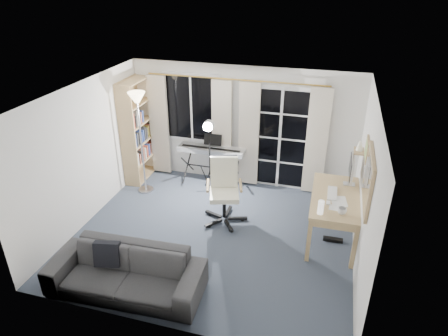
{
  "coord_description": "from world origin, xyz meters",
  "views": [
    {
      "loc": [
        1.67,
        -5.21,
        4.02
      ],
      "look_at": [
        0.08,
        0.35,
        1.09
      ],
      "focal_mm": 32.0,
      "sensor_mm": 36.0,
      "label": 1
    }
  ],
  "objects_px": {
    "studio_light": "(209,134)",
    "sofa": "(125,266)",
    "office_chair": "(224,184)",
    "mug": "(342,210)",
    "torchiere_lamp": "(138,113)",
    "monitor": "(351,168)",
    "bookshelf": "(137,133)",
    "desk": "(335,201)",
    "keyboard_piano": "(211,150)"
  },
  "relations": [
    {
      "from": "keyboard_piano",
      "to": "mug",
      "type": "height_order",
      "value": "keyboard_piano"
    },
    {
      "from": "monitor",
      "to": "studio_light",
      "type": "bearing_deg",
      "value": 168.87
    },
    {
      "from": "bookshelf",
      "to": "keyboard_piano",
      "type": "xyz_separation_m",
      "value": [
        1.56,
        0.11,
        -0.26
      ]
    },
    {
      "from": "bookshelf",
      "to": "office_chair",
      "type": "bearing_deg",
      "value": -26.35
    },
    {
      "from": "bookshelf",
      "to": "studio_light",
      "type": "height_order",
      "value": "bookshelf"
    },
    {
      "from": "monitor",
      "to": "sofa",
      "type": "bearing_deg",
      "value": -139.99
    },
    {
      "from": "mug",
      "to": "sofa",
      "type": "height_order",
      "value": "mug"
    },
    {
      "from": "bookshelf",
      "to": "mug",
      "type": "xyz_separation_m",
      "value": [
        4.11,
        -1.62,
        -0.14
      ]
    },
    {
      "from": "torchiere_lamp",
      "to": "monitor",
      "type": "bearing_deg",
      "value": -1.89
    },
    {
      "from": "mug",
      "to": "sofa",
      "type": "distance_m",
      "value": 3.17
    },
    {
      "from": "studio_light",
      "to": "monitor",
      "type": "height_order",
      "value": "studio_light"
    },
    {
      "from": "desk",
      "to": "sofa",
      "type": "height_order",
      "value": "sofa"
    },
    {
      "from": "keyboard_piano",
      "to": "sofa",
      "type": "relative_size",
      "value": 0.63
    },
    {
      "from": "monitor",
      "to": "desk",
      "type": "bearing_deg",
      "value": -114.47
    },
    {
      "from": "desk",
      "to": "mug",
      "type": "relative_size",
      "value": 11.47
    },
    {
      "from": "keyboard_piano",
      "to": "sofa",
      "type": "height_order",
      "value": "keyboard_piano"
    },
    {
      "from": "bookshelf",
      "to": "sofa",
      "type": "distance_m",
      "value": 3.47
    },
    {
      "from": "torchiere_lamp",
      "to": "bookshelf",
      "type": "bearing_deg",
      "value": 124.95
    },
    {
      "from": "desk",
      "to": "monitor",
      "type": "height_order",
      "value": "monitor"
    },
    {
      "from": "torchiere_lamp",
      "to": "mug",
      "type": "bearing_deg",
      "value": -16.11
    },
    {
      "from": "torchiere_lamp",
      "to": "office_chair",
      "type": "height_order",
      "value": "torchiere_lamp"
    },
    {
      "from": "bookshelf",
      "to": "keyboard_piano",
      "type": "relative_size",
      "value": 1.56
    },
    {
      "from": "mug",
      "to": "bookshelf",
      "type": "bearing_deg",
      "value": 158.48
    },
    {
      "from": "sofa",
      "to": "monitor",
      "type": "bearing_deg",
      "value": 38.34
    },
    {
      "from": "office_chair",
      "to": "mug",
      "type": "height_order",
      "value": "office_chair"
    },
    {
      "from": "bookshelf",
      "to": "sofa",
      "type": "bearing_deg",
      "value": -67.55
    },
    {
      "from": "studio_light",
      "to": "mug",
      "type": "height_order",
      "value": "studio_light"
    },
    {
      "from": "studio_light",
      "to": "sofa",
      "type": "bearing_deg",
      "value": -99.72
    },
    {
      "from": "office_chair",
      "to": "monitor",
      "type": "relative_size",
      "value": 2.0
    },
    {
      "from": "desk",
      "to": "monitor",
      "type": "bearing_deg",
      "value": 65.53
    },
    {
      "from": "office_chair",
      "to": "desk",
      "type": "height_order",
      "value": "office_chair"
    },
    {
      "from": "monitor",
      "to": "sofa",
      "type": "relative_size",
      "value": 0.27
    },
    {
      "from": "keyboard_piano",
      "to": "desk",
      "type": "xyz_separation_m",
      "value": [
        2.45,
        -1.23,
        -0.05
      ]
    },
    {
      "from": "keyboard_piano",
      "to": "bookshelf",
      "type": "bearing_deg",
      "value": -175.82
    },
    {
      "from": "torchiere_lamp",
      "to": "office_chair",
      "type": "relative_size",
      "value": 1.78
    },
    {
      "from": "torchiere_lamp",
      "to": "mug",
      "type": "relative_size",
      "value": 15.58
    },
    {
      "from": "bookshelf",
      "to": "keyboard_piano",
      "type": "distance_m",
      "value": 1.59
    },
    {
      "from": "office_chair",
      "to": "monitor",
      "type": "distance_m",
      "value": 2.13
    },
    {
      "from": "bookshelf",
      "to": "mug",
      "type": "bearing_deg",
      "value": -22.46
    },
    {
      "from": "desk",
      "to": "mug",
      "type": "distance_m",
      "value": 0.54
    },
    {
      "from": "monitor",
      "to": "sofa",
      "type": "distance_m",
      "value": 3.83
    },
    {
      "from": "studio_light",
      "to": "mug",
      "type": "bearing_deg",
      "value": -34.3
    },
    {
      "from": "monitor",
      "to": "mug",
      "type": "bearing_deg",
      "value": -96.69
    },
    {
      "from": "office_chair",
      "to": "mug",
      "type": "bearing_deg",
      "value": -33.71
    },
    {
      "from": "desk",
      "to": "sofa",
      "type": "relative_size",
      "value": 0.7
    },
    {
      "from": "bookshelf",
      "to": "desk",
      "type": "bearing_deg",
      "value": -16.55
    },
    {
      "from": "studio_light",
      "to": "desk",
      "type": "bearing_deg",
      "value": -25.65
    },
    {
      "from": "bookshelf",
      "to": "torchiere_lamp",
      "type": "bearing_deg",
      "value": -56.0
    },
    {
      "from": "studio_light",
      "to": "office_chair",
      "type": "xyz_separation_m",
      "value": [
        0.53,
        -0.82,
        -0.55
      ]
    },
    {
      "from": "office_chair",
      "to": "torchiere_lamp",
      "type": "bearing_deg",
      "value": 148.16
    }
  ]
}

